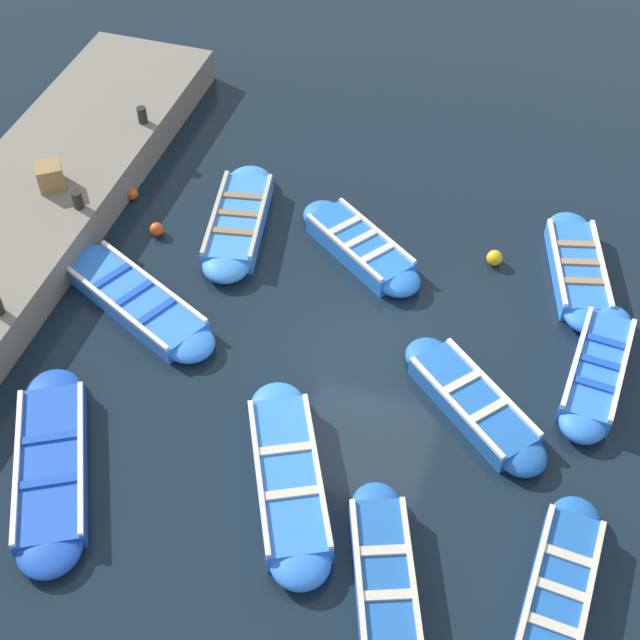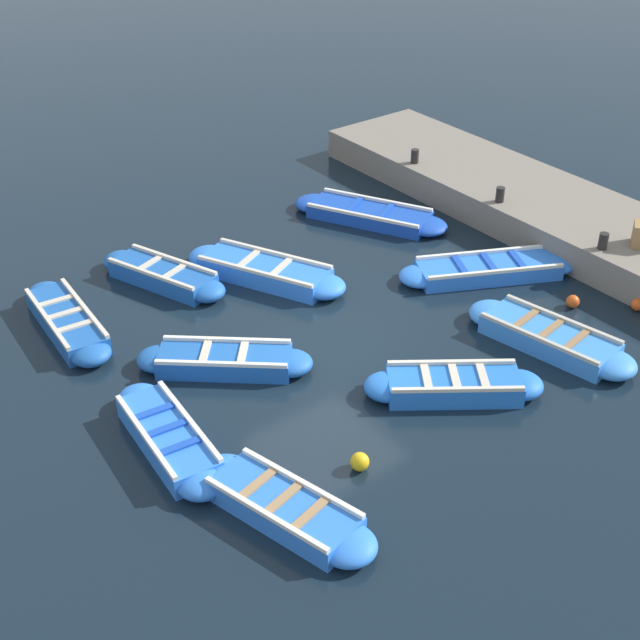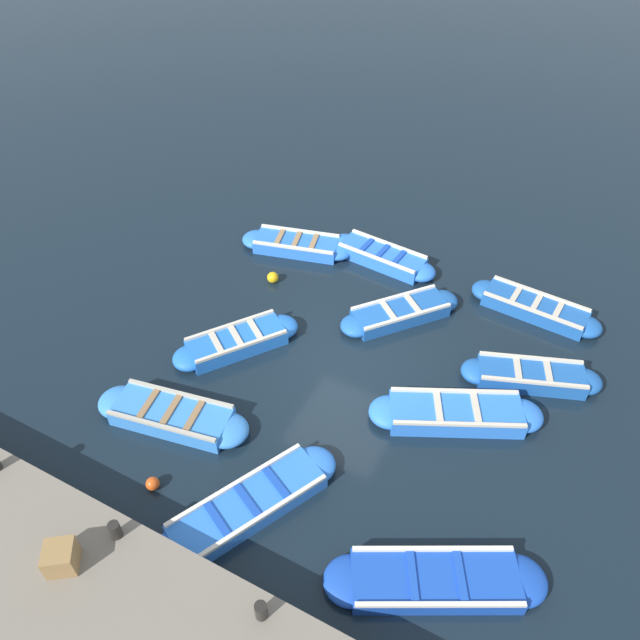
% 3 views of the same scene
% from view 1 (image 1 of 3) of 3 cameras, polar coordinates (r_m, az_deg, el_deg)
% --- Properties ---
extents(ground_plane, '(120.00, 120.00, 0.00)m').
position_cam_1_polar(ground_plane, '(15.43, 3.23, -2.56)').
color(ground_plane, black).
extents(boat_centre, '(1.02, 3.38, 0.43)m').
position_cam_1_polar(boat_centre, '(13.27, 14.97, -16.70)').
color(boat_centre, '#1E59AD').
rests_on(boat_centre, ground).
extents(boat_alongside, '(1.06, 3.24, 0.45)m').
position_cam_1_polar(boat_alongside, '(15.72, 17.31, -3.07)').
color(boat_alongside, blue).
rests_on(boat_alongside, ground).
extents(boat_drifting, '(1.78, 3.19, 0.44)m').
position_cam_1_polar(boat_drifting, '(12.99, 4.13, -16.20)').
color(boat_drifting, '#1E59AD').
rests_on(boat_drifting, ground).
extents(boat_broadside, '(2.95, 2.67, 0.42)m').
position_cam_1_polar(boat_broadside, '(14.81, 9.76, -5.28)').
color(boat_broadside, '#1E59AD').
rests_on(boat_broadside, ground).
extents(boat_bow_out, '(1.50, 3.56, 0.44)m').
position_cam_1_polar(boat_bow_out, '(17.74, -5.24, 6.32)').
color(boat_bow_out, '#3884E0').
rests_on(boat_bow_out, ground).
extents(boat_stern_in, '(1.59, 3.30, 0.42)m').
position_cam_1_polar(boat_stern_in, '(17.36, 16.14, 3.14)').
color(boat_stern_in, blue).
rests_on(boat_stern_in, ground).
extents(boat_mid_row, '(2.64, 3.87, 0.38)m').
position_cam_1_polar(boat_mid_row, '(14.54, -16.82, -8.88)').
color(boat_mid_row, '#1947B7').
rests_on(boat_mid_row, ground).
extents(boat_end_of_row, '(2.41, 3.73, 0.46)m').
position_cam_1_polar(boat_end_of_row, '(13.77, -2.04, -10.07)').
color(boat_end_of_row, blue).
rests_on(boat_end_of_row, ground).
extents(boat_far_corner, '(3.91, 2.53, 0.39)m').
position_cam_1_polar(boat_far_corner, '(16.48, -11.76, 1.26)').
color(boat_far_corner, blue).
rests_on(boat_far_corner, ground).
extents(boat_outer_right, '(3.01, 2.48, 0.44)m').
position_cam_1_polar(boat_outer_right, '(17.13, 2.56, 4.71)').
color(boat_outer_right, blue).
rests_on(boat_outer_right, ground).
extents(bollard_mid_south, '(0.20, 0.20, 0.35)m').
position_cam_1_polar(bollard_mid_south, '(17.66, -15.25, 7.44)').
color(bollard_mid_south, black).
rests_on(bollard_mid_south, quay_wall).
extents(bollard_south, '(0.20, 0.20, 0.35)m').
position_cam_1_polar(bollard_south, '(19.62, -11.31, 12.74)').
color(bollard_south, black).
rests_on(bollard_south, quay_wall).
extents(wooden_crate, '(0.68, 0.68, 0.49)m').
position_cam_1_polar(wooden_crate, '(18.27, -16.90, 8.84)').
color(wooden_crate, olive).
rests_on(wooden_crate, quay_wall).
extents(buoy_orange_near, '(0.26, 0.26, 0.26)m').
position_cam_1_polar(buoy_orange_near, '(18.81, -11.95, 7.92)').
color(buoy_orange_near, '#E05119').
rests_on(buoy_orange_near, ground).
extents(buoy_yellow_far, '(0.27, 0.27, 0.27)m').
position_cam_1_polar(buoy_yellow_far, '(17.86, -10.42, 5.74)').
color(buoy_yellow_far, '#E05119').
rests_on(buoy_yellow_far, ground).
extents(buoy_white_drifting, '(0.30, 0.30, 0.30)m').
position_cam_1_polar(buoy_white_drifting, '(17.26, 11.11, 3.92)').
color(buoy_white_drifting, '#EAB214').
rests_on(buoy_white_drifting, ground).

